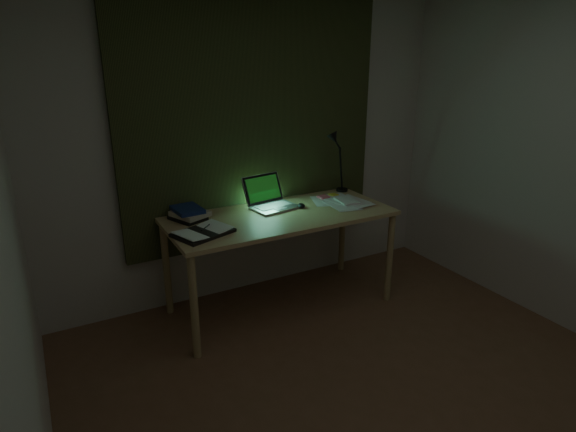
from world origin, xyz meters
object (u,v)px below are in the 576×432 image
Objects in this scene: book_stack at (189,213)px; laptop at (275,193)px; desk at (281,261)px; open_textbook at (203,232)px; loose_papers at (341,202)px; desk_lamp at (343,160)px.

laptop is at bearing -6.33° from book_stack.
open_textbook reaches higher than desk.
laptop is 1.58× the size of book_stack.
desk is 0.79m from open_textbook.
loose_papers is at bearing -22.68° from laptop.
desk_lamp reaches higher than laptop.
desk_lamp is (0.79, 0.31, 0.68)m from desk.
desk is 4.63× the size of open_textbook.
desk is at bearing -167.52° from desk_lamp.
desk is 0.83m from book_stack.
desk is at bearing -177.94° from loose_papers.
desk_lamp is at bearing 21.25° from desk.
book_stack reaches higher than open_textbook.
laptop is at bearing 166.75° from loose_papers.
open_textbook is at bearing -170.14° from desk.
open_textbook is at bearing -172.59° from desk_lamp.
book_stack reaches higher than loose_papers.
laptop is 0.71× the size of desk_lamp.
desk_lamp is (1.45, 0.42, 0.26)m from open_textbook.
loose_papers is 0.45m from desk_lamp.
desk_lamp is (0.21, 0.29, 0.27)m from loose_papers.
loose_papers is at bearing -13.26° from open_textbook.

